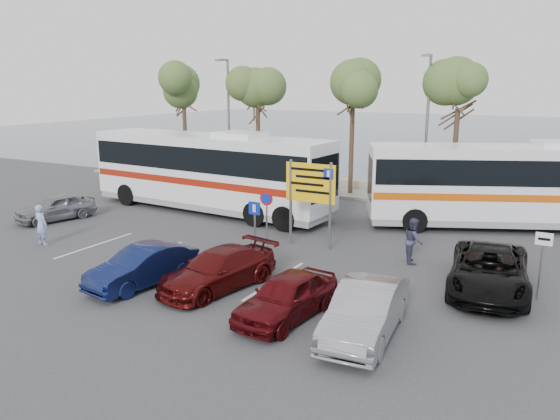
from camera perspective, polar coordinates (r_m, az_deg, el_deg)
The scene contains 25 objects.
ground at distance 20.66m, azimuth -3.29°, elevation -5.71°, with size 120.00×120.00×0.00m, color #363639.
kerb_strip at distance 32.93m, azimuth 9.75°, elevation 1.41°, with size 44.00×2.40×0.15m, color gray.
seawall at distance 34.75m, azimuth 10.86°, elevation 2.35°, with size 48.00×0.80×0.60m, color tan.
sea at distance 77.52m, azimuth 21.18°, elevation 7.35°, with size 140.00×140.00×0.00m, color #405766.
tree_far_left at distance 39.11m, azimuth -10.08°, elevation 12.46°, with size 3.20×3.20×7.60m.
tree_left at distance 35.68m, azimuth -2.35°, elevation 12.07°, with size 3.20×3.20×7.20m.
tree_mid at distance 32.78m, azimuth 7.67°, elevation 13.01°, with size 3.20×3.20×8.00m.
tree_right at distance 31.10m, azimuth 18.20°, elevation 11.58°, with size 3.20×3.20×7.40m.
street_lamp_left at distance 36.41m, azimuth -5.46°, elevation 9.83°, with size 0.45×1.15×8.01m.
street_lamp_right at distance 31.02m, azimuth 15.08°, elevation 8.88°, with size 0.45×1.15×8.01m.
direction_sign at distance 22.28m, azimuth 3.20°, elevation 2.15°, with size 2.20×0.12×3.60m.
sign_no_stop at distance 22.49m, azimuth -1.41°, elevation 0.05°, with size 0.60×0.08×2.35m.
sign_parking at distance 20.99m, azimuth -2.66°, elevation -1.22°, with size 0.50×0.07×2.25m.
sign_taxi at distance 18.78m, azimuth 25.71°, elevation -4.44°, with size 0.50×0.07×2.20m.
lane_markings at distance 20.49m, azimuth -7.50°, elevation -5.96°, with size 12.02×4.20×0.01m, color silver, non-canonical shape.
coach_bus_left at distance 28.98m, azimuth -7.42°, elevation 3.74°, with size 13.91×3.75×4.29m.
coach_bus_right at distance 27.56m, azimuth 23.15°, elevation 2.12°, with size 13.18×7.91×4.11m.
car_silver_a at distance 29.21m, azimuth -22.39°, elevation 0.25°, with size 1.53×3.80×1.30m, color gray.
car_blue at distance 19.00m, azimuth -14.15°, elevation -5.72°, with size 1.39×3.99×1.32m, color #0E1845.
car_maroon at distance 18.26m, azimuth -6.48°, elevation -6.20°, with size 1.82×4.48×1.30m, color #4E0D0D.
car_red at distance 15.94m, azimuth 0.71°, elevation -9.01°, with size 1.56×3.88×1.32m, color #4F0B0F.
suv_black at distance 19.10m, azimuth 21.01°, elevation -5.90°, with size 2.41×5.23×1.45m, color black.
car_silver_b at distance 15.03m, azimuth 8.94°, elevation -10.37°, with size 1.52×4.36×1.44m, color gray.
pedestrian_near at distance 24.97m, azimuth -23.69°, elevation -1.43°, with size 0.63×0.41×1.73m, color #8FA6D1.
pedestrian_far at distance 21.24m, azimuth 13.76°, elevation -3.11°, with size 0.84×0.66×1.73m, color #373A52.
Camera 1 is at (10.46, -16.52, 6.68)m, focal length 35.00 mm.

